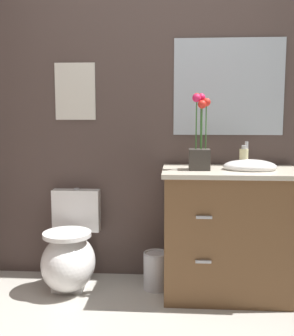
{
  "coord_description": "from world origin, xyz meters",
  "views": [
    {
      "loc": [
        0.1,
        -1.72,
        1.26
      ],
      "look_at": [
        -0.1,
        1.08,
        0.89
      ],
      "focal_mm": 44.83,
      "sensor_mm": 36.0,
      "label": 1
    }
  ],
  "objects_px": {
    "soap_bottle": "(244,158)",
    "trash_bin": "(156,270)",
    "flower_vase": "(200,145)",
    "wall_mirror": "(229,87)",
    "toilet": "(70,255)",
    "vanity_cabinet": "(231,231)",
    "wall_poster": "(75,91)"
  },
  "relations": [
    {
      "from": "soap_bottle",
      "to": "trash_bin",
      "type": "bearing_deg",
      "value": 179.08
    },
    {
      "from": "soap_bottle",
      "to": "flower_vase",
      "type": "bearing_deg",
      "value": -170.33
    },
    {
      "from": "wall_mirror",
      "to": "trash_bin",
      "type": "bearing_deg",
      "value": -153.98
    },
    {
      "from": "toilet",
      "to": "wall_mirror",
      "type": "height_order",
      "value": "wall_mirror"
    },
    {
      "from": "toilet",
      "to": "soap_bottle",
      "type": "relative_size",
      "value": 4.25
    },
    {
      "from": "flower_vase",
      "to": "wall_mirror",
      "type": "bearing_deg",
      "value": 54.8
    },
    {
      "from": "toilet",
      "to": "soap_bottle",
      "type": "bearing_deg",
      "value": 0.28
    },
    {
      "from": "vanity_cabinet",
      "to": "trash_bin",
      "type": "height_order",
      "value": "vanity_cabinet"
    },
    {
      "from": "trash_bin",
      "to": "flower_vase",
      "type": "bearing_deg",
      "value": -11.72
    },
    {
      "from": "toilet",
      "to": "flower_vase",
      "type": "xyz_separation_m",
      "value": [
        0.92,
        -0.05,
        0.81
      ]
    },
    {
      "from": "trash_bin",
      "to": "wall_poster",
      "type": "xyz_separation_m",
      "value": [
        -0.62,
        0.25,
        1.28
      ]
    },
    {
      "from": "trash_bin",
      "to": "wall_mirror",
      "type": "xyz_separation_m",
      "value": [
        0.52,
        0.25,
        1.31
      ]
    },
    {
      "from": "flower_vase",
      "to": "wall_poster",
      "type": "height_order",
      "value": "wall_poster"
    },
    {
      "from": "trash_bin",
      "to": "vanity_cabinet",
      "type": "bearing_deg",
      "value": -4.61
    },
    {
      "from": "vanity_cabinet",
      "to": "soap_bottle",
      "type": "xyz_separation_m",
      "value": [
        0.08,
        0.03,
        0.5
      ]
    },
    {
      "from": "flower_vase",
      "to": "wall_poster",
      "type": "bearing_deg",
      "value": 161.15
    },
    {
      "from": "vanity_cabinet",
      "to": "trash_bin",
      "type": "distance_m",
      "value": 0.61
    },
    {
      "from": "wall_mirror",
      "to": "toilet",
      "type": "bearing_deg",
      "value": -166.78
    },
    {
      "from": "vanity_cabinet",
      "to": "wall_poster",
      "type": "bearing_deg",
      "value": 165.56
    },
    {
      "from": "soap_bottle",
      "to": "wall_poster",
      "type": "bearing_deg",
      "value": 167.91
    },
    {
      "from": "toilet",
      "to": "trash_bin",
      "type": "relative_size",
      "value": 2.54
    },
    {
      "from": "flower_vase",
      "to": "wall_poster",
      "type": "relative_size",
      "value": 1.22
    },
    {
      "from": "flower_vase",
      "to": "toilet",
      "type": "bearing_deg",
      "value": 177.14
    },
    {
      "from": "soap_bottle",
      "to": "wall_poster",
      "type": "relative_size",
      "value": 0.38
    },
    {
      "from": "vanity_cabinet",
      "to": "trash_bin",
      "type": "xyz_separation_m",
      "value": [
        -0.52,
        0.04,
        -0.32
      ]
    },
    {
      "from": "flower_vase",
      "to": "wall_mirror",
      "type": "relative_size",
      "value": 0.64
    },
    {
      "from": "vanity_cabinet",
      "to": "wall_mirror",
      "type": "xyz_separation_m",
      "value": [
        -0.0,
        0.29,
        1.0
      ]
    },
    {
      "from": "toilet",
      "to": "soap_bottle",
      "type": "distance_m",
      "value": 1.41
    },
    {
      "from": "wall_poster",
      "to": "wall_mirror",
      "type": "xyz_separation_m",
      "value": [
        1.14,
        0.0,
        0.03
      ]
    },
    {
      "from": "flower_vase",
      "to": "vanity_cabinet",
      "type": "bearing_deg",
      "value": 4.96
    },
    {
      "from": "toilet",
      "to": "soap_bottle",
      "type": "height_order",
      "value": "soap_bottle"
    },
    {
      "from": "wall_poster",
      "to": "trash_bin",
      "type": "bearing_deg",
      "value": -22.04
    }
  ]
}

